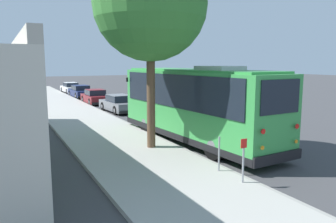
% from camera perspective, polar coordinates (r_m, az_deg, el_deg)
% --- Properties ---
extents(ground_plane, '(160.00, 160.00, 0.00)m').
position_cam_1_polar(ground_plane, '(16.00, 5.89, -5.05)').
color(ground_plane, '#3D3D3F').
extents(sidewalk_slab, '(80.00, 4.19, 0.15)m').
position_cam_1_polar(sidewalk_slab, '(14.26, -7.63, -6.46)').
color(sidewalk_slab, '#A3A099').
rests_on(sidewalk_slab, ground).
extents(curb_strip, '(80.00, 0.14, 0.15)m').
position_cam_1_polar(curb_strip, '(15.10, 0.16, -5.54)').
color(curb_strip, gray).
rests_on(curb_strip, ground).
extents(shuttle_bus, '(10.24, 3.22, 3.60)m').
position_cam_1_polar(shuttle_bus, '(15.38, 4.59, 1.78)').
color(shuttle_bus, green).
rests_on(shuttle_bus, ground).
extents(parked_sedan_gray, '(4.37, 1.93, 1.32)m').
position_cam_1_polar(parked_sedan_gray, '(25.25, -8.59, 1.32)').
color(parked_sedan_gray, slate).
rests_on(parked_sedan_gray, ground).
extents(parked_sedan_maroon, '(4.26, 1.79, 1.31)m').
position_cam_1_polar(parked_sedan_maroon, '(30.70, -12.59, 2.47)').
color(parked_sedan_maroon, maroon).
rests_on(parked_sedan_maroon, ground).
extents(parked_sedan_navy, '(4.69, 1.90, 1.32)m').
position_cam_1_polar(parked_sedan_navy, '(36.59, -15.00, 3.35)').
color(parked_sedan_navy, '#19234C').
rests_on(parked_sedan_navy, ground).
extents(parked_sedan_white, '(4.56, 1.85, 1.29)m').
position_cam_1_polar(parked_sedan_white, '(42.68, -16.60, 3.96)').
color(parked_sedan_white, silver).
rests_on(parked_sedan_white, ground).
extents(sign_post_near, '(0.06, 0.22, 1.35)m').
position_cam_1_polar(sign_post_near, '(10.17, 12.97, -8.24)').
color(sign_post_near, gray).
rests_on(sign_post_near, sidewalk_slab).
extents(sign_post_far, '(0.06, 0.06, 1.17)m').
position_cam_1_polar(sign_post_far, '(11.12, 8.88, -7.28)').
color(sign_post_far, gray).
rests_on(sign_post_far, sidewalk_slab).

